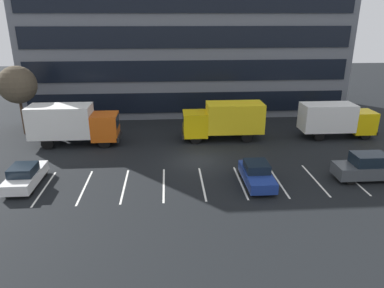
{
  "coord_description": "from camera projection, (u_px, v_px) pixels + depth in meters",
  "views": [
    {
      "loc": [
        -2.36,
        -27.64,
        11.6
      ],
      "look_at": [
        -0.44,
        0.26,
        1.4
      ],
      "focal_mm": 33.56,
      "sensor_mm": 36.0,
      "label": 1
    }
  ],
  "objects": [
    {
      "name": "sedan_white",
      "position": [
        25.0,
        176.0,
        25.45
      ],
      "size": [
        1.87,
        4.46,
        1.6
      ],
      "color": "white",
      "rests_on": "ground_plane"
    },
    {
      "name": "box_truck_orange",
      "position": [
        73.0,
        123.0,
        33.04
      ],
      "size": [
        8.11,
        2.68,
        3.76
      ],
      "color": "#D85914",
      "rests_on": "ground_plane"
    },
    {
      "name": "lot_markings",
      "position": [
        202.0,
        183.0,
        26.01
      ],
      "size": [
        22.54,
        5.4,
        0.01
      ],
      "color": "silver",
      "rests_on": "ground_plane"
    },
    {
      "name": "sedan_navy",
      "position": [
        257.0,
        174.0,
        25.73
      ],
      "size": [
        1.86,
        4.45,
        1.59
      ],
      "color": "navy",
      "rests_on": "ground_plane"
    },
    {
      "name": "office_building",
      "position": [
        186.0,
        36.0,
        43.77
      ],
      "size": [
        37.54,
        10.77,
        18.0
      ],
      "color": "slate",
      "rests_on": "ground_plane"
    },
    {
      "name": "suv_charcoal",
      "position": [
        366.0,
        167.0,
        26.36
      ],
      "size": [
        4.42,
        1.88,
        2.0
      ],
      "color": "#474C51",
      "rests_on": "ground_plane"
    },
    {
      "name": "bare_tree",
      "position": [
        17.0,
        85.0,
        35.01
      ],
      "size": [
        3.68,
        3.68,
        6.89
      ],
      "color": "#473323",
      "rests_on": "ground_plane"
    },
    {
      "name": "ground_plane",
      "position": [
        197.0,
        161.0,
        30.03
      ],
      "size": [
        120.0,
        120.0,
        0.0
      ],
      "primitive_type": "plane",
      "color": "black"
    },
    {
      "name": "box_truck_yellow_all",
      "position": [
        224.0,
        119.0,
        34.42
      ],
      "size": [
        7.8,
        2.58,
        3.61
      ],
      "color": "yellow",
      "rests_on": "ground_plane"
    },
    {
      "name": "box_truck_yellow",
      "position": [
        336.0,
        119.0,
        35.09
      ],
      "size": [
        7.33,
        2.43,
        3.4
      ],
      "color": "yellow",
      "rests_on": "ground_plane"
    }
  ]
}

